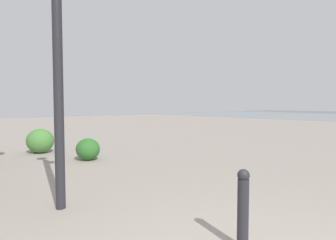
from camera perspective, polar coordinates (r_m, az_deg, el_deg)
name	(u,v)px	position (r m, az deg, el deg)	size (l,w,h in m)	color
lamppost	(57,25)	(4.51, -21.74, 17.56)	(0.98, 0.28, 4.02)	#232328
bollard_near	(243,208)	(3.18, 15.08, -16.97)	(0.13, 0.13, 0.86)	#232328
bollard_mid	(36,142)	(9.83, -25.41, -4.09)	(0.13, 0.13, 0.69)	#232328
shrub_low	(40,141)	(9.85, -24.67, -3.88)	(0.91, 0.82, 0.78)	#477F38
shrub_round	(88,149)	(8.13, -16.05, -5.76)	(0.71, 0.64, 0.61)	#2D6628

